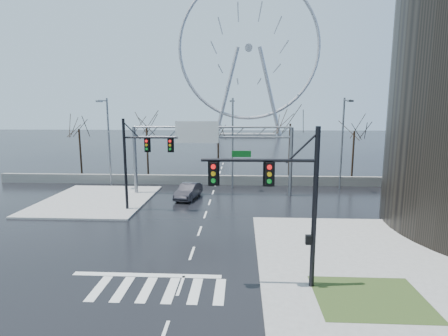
# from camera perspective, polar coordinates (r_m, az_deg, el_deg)

# --- Properties ---
(ground) EXTENTS (260.00, 260.00, 0.00)m
(ground) POSITION_cam_1_polar(r_m,az_deg,el_deg) (22.24, -5.26, -13.68)
(ground) COLOR black
(ground) RESTS_ON ground
(sidewalk_right_ext) EXTENTS (12.00, 10.00, 0.15)m
(sidewalk_right_ext) POSITION_cam_1_polar(r_m,az_deg,el_deg) (24.87, 19.43, -11.46)
(sidewalk_right_ext) COLOR gray
(sidewalk_right_ext) RESTS_ON ground
(sidewalk_far) EXTENTS (10.00, 12.00, 0.15)m
(sidewalk_far) POSITION_cam_1_polar(r_m,az_deg,el_deg) (36.19, -20.05, -4.93)
(sidewalk_far) COLOR gray
(sidewalk_far) RESTS_ON ground
(grass_strip) EXTENTS (5.00, 4.00, 0.02)m
(grass_strip) POSITION_cam_1_polar(r_m,az_deg,el_deg) (18.49, 22.74, -18.97)
(grass_strip) COLOR #253917
(grass_strip) RESTS_ON sidewalk_near
(barrier_wall) EXTENTS (52.00, 0.50, 1.10)m
(barrier_wall) POSITION_cam_1_polar(r_m,az_deg,el_deg) (41.16, -1.35, -1.96)
(barrier_wall) COLOR slate
(barrier_wall) RESTS_ON ground
(signal_mast_near) EXTENTS (5.52, 0.41, 8.00)m
(signal_mast_near) POSITION_cam_1_polar(r_m,az_deg,el_deg) (16.78, 10.15, -3.98)
(signal_mast_near) COLOR black
(signal_mast_near) RESTS_ON ground
(signal_mast_far) EXTENTS (4.72, 0.41, 8.00)m
(signal_mast_far) POSITION_cam_1_polar(r_m,az_deg,el_deg) (30.76, -13.91, 1.93)
(signal_mast_far) COLOR black
(signal_mast_far) RESTS_ON ground
(sign_gantry) EXTENTS (16.36, 0.40, 7.60)m
(sign_gantry) POSITION_cam_1_polar(r_m,az_deg,el_deg) (35.53, -2.59, 3.76)
(sign_gantry) COLOR slate
(sign_gantry) RESTS_ON ground
(streetlight_left) EXTENTS (0.50, 2.55, 10.00)m
(streetlight_left) POSITION_cam_1_polar(r_m,az_deg,el_deg) (41.32, -18.49, 5.07)
(streetlight_left) COLOR slate
(streetlight_left) RESTS_ON ground
(streetlight_mid) EXTENTS (0.50, 2.55, 10.00)m
(streetlight_mid) POSITION_cam_1_polar(r_m,az_deg,el_deg) (38.51, 1.39, 5.26)
(streetlight_mid) COLOR slate
(streetlight_mid) RESTS_ON ground
(streetlight_right) EXTENTS (0.50, 2.55, 10.00)m
(streetlight_right) POSITION_cam_1_polar(r_m,az_deg,el_deg) (40.04, 18.90, 4.92)
(streetlight_right) COLOR slate
(streetlight_right) RESTS_ON ground
(tree_far_left) EXTENTS (3.50, 3.50, 7.00)m
(tree_far_left) POSITION_cam_1_polar(r_m,az_deg,el_deg) (49.06, -22.56, 5.10)
(tree_far_left) COLOR black
(tree_far_left) RESTS_ON ground
(tree_left) EXTENTS (3.75, 3.75, 7.50)m
(tree_left) POSITION_cam_1_polar(r_m,az_deg,el_deg) (45.43, -12.50, 5.81)
(tree_left) COLOR black
(tree_left) RESTS_ON ground
(tree_center) EXTENTS (3.25, 3.25, 6.50)m
(tree_center) POSITION_cam_1_polar(r_m,az_deg,el_deg) (44.97, -0.95, 4.97)
(tree_center) COLOR black
(tree_center) RESTS_ON ground
(tree_right) EXTENTS (3.90, 3.90, 7.80)m
(tree_right) POSITION_cam_1_polar(r_m,az_deg,el_deg) (44.21, 10.74, 6.08)
(tree_right) COLOR black
(tree_right) RESTS_ON ground
(tree_far_right) EXTENTS (3.40, 3.40, 6.80)m
(tree_far_right) POSITION_cam_1_polar(r_m,az_deg,el_deg) (46.51, 20.47, 4.82)
(tree_far_right) COLOR black
(tree_far_right) RESTS_ON ground
(ferris_wheel) EXTENTS (45.00, 6.00, 50.91)m
(ferris_wheel) POSITION_cam_1_polar(r_m,az_deg,el_deg) (116.55, 4.04, 18.09)
(ferris_wheel) COLOR gray
(ferris_wheel) RESTS_ON ground
(car) EXTENTS (2.42, 4.75, 1.49)m
(car) POSITION_cam_1_polar(r_m,az_deg,el_deg) (34.94, -5.83, -3.76)
(car) COLOR black
(car) RESTS_ON ground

